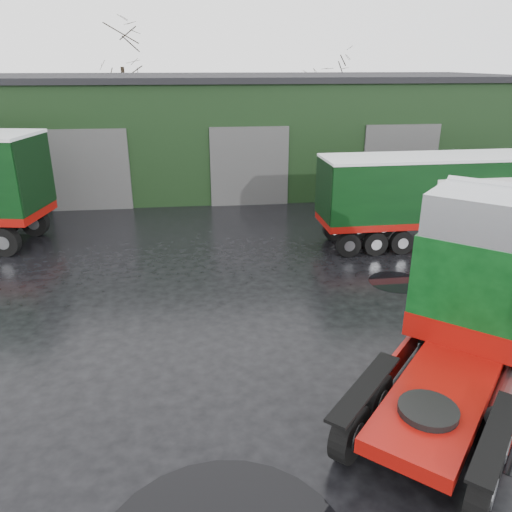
{
  "coord_description": "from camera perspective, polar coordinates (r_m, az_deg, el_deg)",
  "views": [
    {
      "loc": [
        -0.63,
        -11.31,
        7.01
      ],
      "look_at": [
        0.95,
        2.2,
        1.7
      ],
      "focal_mm": 35.0,
      "sensor_mm": 36.0,
      "label": 1
    }
  ],
  "objects": [
    {
      "name": "hero_tractor",
      "position": [
        10.87,
        22.47,
        -6.52
      ],
      "size": [
        7.05,
        7.4,
        4.46
      ],
      "primitive_type": null,
      "rotation": [
        0.0,
        0.0,
        -0.72
      ],
      "color": "#093A12",
      "rests_on": "ground"
    },
    {
      "name": "tree_back_b",
      "position": [
        42.78,
        8.06,
        16.76
      ],
      "size": [
        4.4,
        4.4,
        7.5
      ],
      "primitive_type": null,
      "color": "black",
      "rests_on": "ground"
    },
    {
      "name": "puddle_1",
      "position": [
        17.68,
        15.68,
        -2.87
      ],
      "size": [
        1.83,
        1.83,
        0.01
      ],
      "primitive_type": "cylinder",
      "color": "black",
      "rests_on": "ground"
    },
    {
      "name": "lorry_right",
      "position": [
        21.71,
        21.5,
        6.02
      ],
      "size": [
        13.96,
        2.74,
        3.65
      ],
      "primitive_type": null,
      "rotation": [
        0.0,
        0.0,
        -1.55
      ],
      "color": "silver",
      "rests_on": "ground"
    },
    {
      "name": "warehouse",
      "position": [
        31.65,
        -1.94,
        14.32
      ],
      "size": [
        32.4,
        12.4,
        6.3
      ],
      "color": "black",
      "rests_on": "ground"
    },
    {
      "name": "ground",
      "position": [
        13.32,
        -3.02,
        -10.47
      ],
      "size": [
        100.0,
        100.0,
        0.0
      ],
      "primitive_type": "plane",
      "color": "black"
    },
    {
      "name": "tree_back_a",
      "position": [
        41.72,
        -14.79,
        17.56
      ],
      "size": [
        4.4,
        4.4,
        9.5
      ],
      "primitive_type": null,
      "color": "black",
      "rests_on": "ground"
    }
  ]
}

